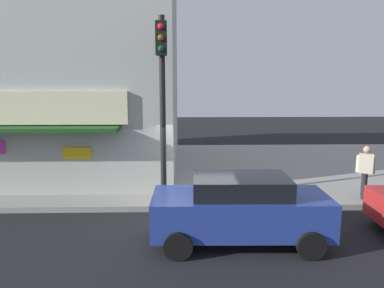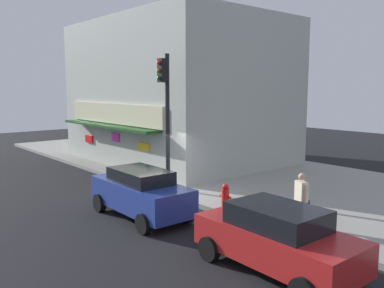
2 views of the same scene
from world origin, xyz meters
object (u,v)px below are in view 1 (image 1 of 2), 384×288
object	(u,v)px
traffic_light	(162,86)
pedestrian	(365,170)
fire_hydrant	(270,187)
parked_car_blue	(240,209)

from	to	relation	value
traffic_light	pedestrian	bearing A→B (deg)	2.53
fire_hydrant	pedestrian	size ratio (longest dim) A/B	0.49
parked_car_blue	fire_hydrant	bearing A→B (deg)	62.58
pedestrian	parked_car_blue	size ratio (longest dim) A/B	0.40
traffic_light	parked_car_blue	world-z (taller)	traffic_light
fire_hydrant	pedestrian	bearing A→B (deg)	2.74
traffic_light	fire_hydrant	xyz separation A→B (m)	(3.36, 0.14, -3.16)
fire_hydrant	parked_car_blue	xyz separation A→B (m)	(-1.39, -2.68, 0.29)
traffic_light	parked_car_blue	xyz separation A→B (m)	(1.97, -2.55, -2.87)
pedestrian	parked_car_blue	bearing A→B (deg)	-147.62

